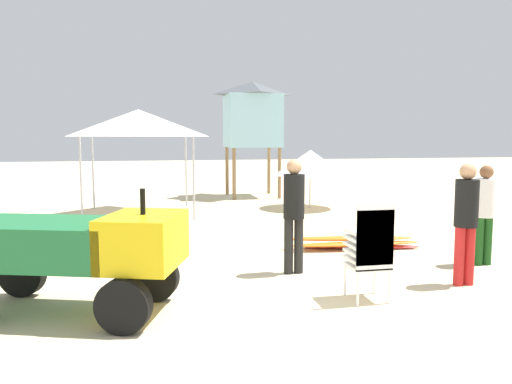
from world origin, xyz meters
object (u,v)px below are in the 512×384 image
Objects in this scene: stacked_plastic_chairs at (371,244)px; utility_cart at (77,248)px; lifeguard_near_left at (485,208)px; lifeguard_tower at (252,114)px; popup_canopy at (138,123)px; beach_umbrella_left at (310,163)px; lifeguard_near_right at (294,208)px; lifeguard_near_center at (466,215)px; surfboard_pile at (354,243)px.

utility_cart is at bearing 174.77° from stacked_plastic_chairs.
lifeguard_near_left is at bearing 27.92° from stacked_plastic_chairs.
lifeguard_near_left is 10.54m from lifeguard_tower.
popup_canopy is at bearing 85.81° from utility_cart.
utility_cart is 1.33× the size of beach_umbrella_left.
utility_cart is 3.22m from lifeguard_near_right.
lifeguard_near_left is 0.78× the size of beach_umbrella_left.
stacked_plastic_chairs is 0.73× the size of lifeguard_near_right.
lifeguard_tower is (4.38, 11.27, 2.08)m from utility_cart.
stacked_plastic_chairs is (3.55, -0.33, -0.04)m from utility_cart.
lifeguard_near_center reaches higher than utility_cart.
lifeguard_near_right is at bearing -109.84° from beach_umbrella_left.
utility_cart is at bearing -111.23° from lifeguard_tower.
stacked_plastic_chairs is at bearing -152.08° from lifeguard_near_left.
stacked_plastic_chairs is 1.69m from lifeguard_near_center.
surfboard_pile is 5.65m from beach_umbrella_left.
lifeguard_near_center is 0.61× the size of popup_canopy.
popup_canopy is (-5.58, 6.85, 1.52)m from lifeguard_near_left.
lifeguard_near_right is (2.99, 1.19, 0.23)m from utility_cart.
beach_umbrella_left is (-0.72, 6.95, 0.41)m from lifeguard_near_left.
lifeguard_tower is 3.75m from beach_umbrella_left.
utility_cart is at bearing -124.21° from beach_umbrella_left.
lifeguard_near_right is 0.83× the size of beach_umbrella_left.
surfboard_pile is 1.46× the size of lifeguard_near_right.
surfboard_pile is at bearing -99.38° from beach_umbrella_left.
lifeguard_tower is (-0.79, 11.17, 1.87)m from lifeguard_near_center.
stacked_plastic_chairs is 0.32× the size of lifeguard_tower.
lifeguard_near_center is (1.62, 0.43, 0.25)m from stacked_plastic_chairs.
lifeguard_near_right is at bearing 110.46° from stacked_plastic_chairs.
popup_canopy is at bearing 109.71° from lifeguard_near_right.
surfboard_pile is 1.22× the size of beach_umbrella_left.
stacked_plastic_chairs is at bearing -165.26° from lifeguard_near_center.
stacked_plastic_chairs is 0.50× the size of surfboard_pile.
utility_cart is 6.25m from lifeguard_near_left.
beach_umbrella_left is (5.44, 8.01, 0.56)m from utility_cart.
lifeguard_tower is at bearing 82.13° from lifeguard_near_right.
utility_cart is 1.59× the size of lifeguard_near_right.
surfboard_pile is at bearing 136.99° from lifeguard_near_left.
lifeguard_near_left is at bearing -2.46° from lifeguard_near_right.
lifeguard_near_center is (-0.99, -0.96, 0.06)m from lifeguard_near_left.
lifeguard_tower reaches higher than popup_canopy.
lifeguard_tower reaches higher than lifeguard_near_right.
lifeguard_near_center is (0.62, -2.47, 0.87)m from surfboard_pile.
surfboard_pile is 0.64× the size of lifeguard_tower.
stacked_plastic_chairs is 8.92m from popup_canopy.
lifeguard_near_left reaches higher than surfboard_pile.
beach_umbrella_left reaches higher than stacked_plastic_chairs.
lifeguard_near_right is at bearing 21.80° from utility_cart.
lifeguard_near_center is 7.92m from beach_umbrella_left.
surfboard_pile is 9.12m from lifeguard_tower.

